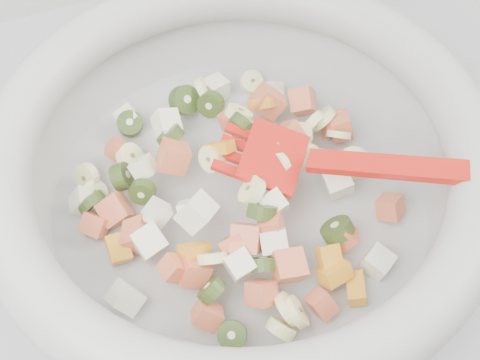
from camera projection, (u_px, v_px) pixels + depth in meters
name	position (u px, v px, depth m)	size (l,w,h in m)	color
mixing_bowl	(240.00, 170.00, 0.55)	(0.42, 0.42, 0.12)	#B9B9B7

